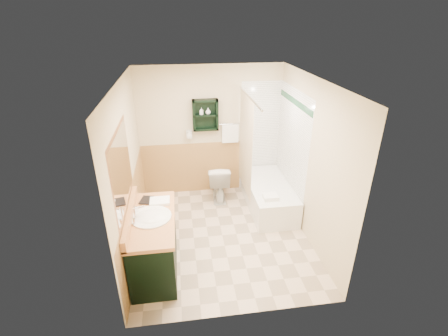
{
  "coord_description": "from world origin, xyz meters",
  "views": [
    {
      "loc": [
        -0.57,
        -4.11,
        3.17
      ],
      "look_at": [
        0.06,
        0.2,
        1.08
      ],
      "focal_mm": 26.0,
      "sensor_mm": 36.0,
      "label": 1
    }
  ],
  "objects_px": {
    "vanity_book": "(140,194)",
    "hair_dryer": "(189,134)",
    "bathtub": "(268,195)",
    "soap_bottle_b": "(208,112)",
    "soap_bottle_a": "(202,113)",
    "vanity": "(154,243)",
    "wall_shelf": "(205,115)",
    "toilet": "(219,182)"
  },
  "relations": [
    {
      "from": "vanity",
      "to": "soap_bottle_b",
      "type": "distance_m",
      "value": 2.49
    },
    {
      "from": "bathtub",
      "to": "soap_bottle_b",
      "type": "distance_m",
      "value": 1.82
    },
    {
      "from": "bathtub",
      "to": "soap_bottle_a",
      "type": "bearing_deg",
      "value": 147.72
    },
    {
      "from": "wall_shelf",
      "to": "vanity",
      "type": "relative_size",
      "value": 0.43
    },
    {
      "from": "vanity",
      "to": "vanity_book",
      "type": "height_order",
      "value": "vanity_book"
    },
    {
      "from": "hair_dryer",
      "to": "vanity",
      "type": "height_order",
      "value": "hair_dryer"
    },
    {
      "from": "hair_dryer",
      "to": "soap_bottle_b",
      "type": "height_order",
      "value": "soap_bottle_b"
    },
    {
      "from": "bathtub",
      "to": "toilet",
      "type": "bearing_deg",
      "value": 151.86
    },
    {
      "from": "vanity",
      "to": "soap_bottle_a",
      "type": "xyz_separation_m",
      "value": [
        0.83,
        1.96,
        1.18
      ]
    },
    {
      "from": "hair_dryer",
      "to": "bathtub",
      "type": "height_order",
      "value": "hair_dryer"
    },
    {
      "from": "wall_shelf",
      "to": "hair_dryer",
      "type": "height_order",
      "value": "wall_shelf"
    },
    {
      "from": "wall_shelf",
      "to": "vanity_book",
      "type": "distance_m",
      "value": 1.96
    },
    {
      "from": "hair_dryer",
      "to": "soap_bottle_b",
      "type": "distance_m",
      "value": 0.54
    },
    {
      "from": "toilet",
      "to": "soap_bottle_a",
      "type": "height_order",
      "value": "soap_bottle_a"
    },
    {
      "from": "vanity",
      "to": "toilet",
      "type": "distance_m",
      "value": 2.04
    },
    {
      "from": "toilet",
      "to": "vanity",
      "type": "bearing_deg",
      "value": 60.88
    },
    {
      "from": "hair_dryer",
      "to": "soap_bottle_a",
      "type": "xyz_separation_m",
      "value": [
        0.23,
        -0.03,
        0.39
      ]
    },
    {
      "from": "vanity_book",
      "to": "soap_bottle_a",
      "type": "bearing_deg",
      "value": 70.91
    },
    {
      "from": "vanity",
      "to": "bathtub",
      "type": "bearing_deg",
      "value": 33.57
    },
    {
      "from": "toilet",
      "to": "soap_bottle_a",
      "type": "relative_size",
      "value": 5.8
    },
    {
      "from": "soap_bottle_b",
      "to": "vanity_book",
      "type": "bearing_deg",
      "value": -126.06
    },
    {
      "from": "toilet",
      "to": "soap_bottle_a",
      "type": "distance_m",
      "value": 1.3
    },
    {
      "from": "vanity_book",
      "to": "soap_bottle_b",
      "type": "distance_m",
      "value": 2.0
    },
    {
      "from": "vanity_book",
      "to": "hair_dryer",
      "type": "bearing_deg",
      "value": 77.94
    },
    {
      "from": "soap_bottle_b",
      "to": "soap_bottle_a",
      "type": "bearing_deg",
      "value": 180.0
    },
    {
      "from": "hair_dryer",
      "to": "vanity_book",
      "type": "bearing_deg",
      "value": -116.09
    },
    {
      "from": "soap_bottle_a",
      "to": "soap_bottle_b",
      "type": "distance_m",
      "value": 0.12
    },
    {
      "from": "soap_bottle_b",
      "to": "toilet",
      "type": "bearing_deg",
      "value": -59.59
    },
    {
      "from": "toilet",
      "to": "vanity_book",
      "type": "distance_m",
      "value": 1.88
    },
    {
      "from": "hair_dryer",
      "to": "bathtub",
      "type": "relative_size",
      "value": 0.16
    },
    {
      "from": "wall_shelf",
      "to": "vanity_book",
      "type": "relative_size",
      "value": 2.53
    },
    {
      "from": "toilet",
      "to": "wall_shelf",
      "type": "bearing_deg",
      "value": -49.25
    },
    {
      "from": "soap_bottle_a",
      "to": "toilet",
      "type": "bearing_deg",
      "value": -43.33
    },
    {
      "from": "soap_bottle_b",
      "to": "hair_dryer",
      "type": "bearing_deg",
      "value": 175.08
    },
    {
      "from": "bathtub",
      "to": "soap_bottle_b",
      "type": "height_order",
      "value": "soap_bottle_b"
    },
    {
      "from": "hair_dryer",
      "to": "soap_bottle_a",
      "type": "distance_m",
      "value": 0.46
    },
    {
      "from": "bathtub",
      "to": "toilet",
      "type": "relative_size",
      "value": 2.16
    },
    {
      "from": "bathtub",
      "to": "toilet",
      "type": "distance_m",
      "value": 0.95
    },
    {
      "from": "wall_shelf",
      "to": "vanity_book",
      "type": "xyz_separation_m",
      "value": [
        -1.06,
        -1.53,
        -0.62
      ]
    },
    {
      "from": "toilet",
      "to": "soap_bottle_b",
      "type": "relative_size",
      "value": 6.28
    },
    {
      "from": "bathtub",
      "to": "soap_bottle_a",
      "type": "height_order",
      "value": "soap_bottle_a"
    },
    {
      "from": "vanity",
      "to": "soap_bottle_b",
      "type": "relative_size",
      "value": 11.62
    }
  ]
}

